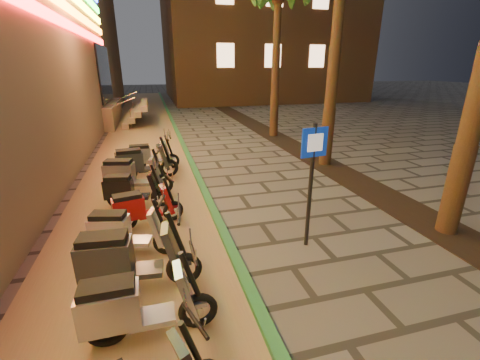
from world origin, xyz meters
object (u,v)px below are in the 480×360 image
object	(u,v)px
scooter_5	(133,307)
scooter_10	(130,175)
pedestrian_sign	(312,170)
scooter_7	(124,231)
scooter_8	(140,208)
scooter_9	(129,189)
scooter_12	(148,156)
scooter_11	(139,163)
scooter_6	(125,259)

from	to	relation	value
scooter_5	scooter_10	bearing A→B (deg)	92.31
pedestrian_sign	scooter_7	bearing A→B (deg)	162.36
pedestrian_sign	scooter_8	size ratio (longest dim) A/B	1.58
scooter_9	scooter_8	bearing A→B (deg)	-66.71
scooter_7	scooter_5	bearing A→B (deg)	-69.05
scooter_9	scooter_12	xyz separation A→B (m)	(0.45, 2.92, 0.02)
scooter_7	scooter_9	size ratio (longest dim) A/B	1.01
scooter_10	pedestrian_sign	bearing A→B (deg)	-34.54
scooter_11	scooter_12	size ratio (longest dim) A/B	1.14
scooter_5	scooter_9	world-z (taller)	scooter_5
scooter_8	scooter_10	xyz separation A→B (m)	(-0.28, 2.02, 0.09)
scooter_10	scooter_9	bearing A→B (deg)	-76.82
scooter_10	scooter_12	xyz separation A→B (m)	(0.46, 2.02, -0.05)
scooter_9	scooter_10	distance (m)	0.90
scooter_5	scooter_11	world-z (taller)	scooter_11
scooter_11	scooter_12	xyz separation A→B (m)	(0.24, 0.95, -0.06)
scooter_7	scooter_12	distance (m)	5.08
pedestrian_sign	scooter_9	size ratio (longest dim) A/B	1.52
pedestrian_sign	scooter_10	xyz separation A→B (m)	(-3.34, 3.60, -0.98)
scooter_5	scooter_10	xyz separation A→B (m)	(-0.26, 5.10, 0.03)
pedestrian_sign	scooter_11	distance (m)	5.69
scooter_5	scooter_11	distance (m)	6.17
pedestrian_sign	scooter_5	distance (m)	3.57
scooter_7	scooter_8	size ratio (longest dim) A/B	1.05
pedestrian_sign	scooter_11	bearing A→B (deg)	115.64
scooter_5	scooter_12	world-z (taller)	scooter_5
scooter_5	scooter_12	size ratio (longest dim) A/B	1.03
scooter_8	scooter_6	bearing A→B (deg)	-106.77
pedestrian_sign	scooter_8	bearing A→B (deg)	144.58
scooter_6	scooter_7	size ratio (longest dim) A/B	1.16
scooter_6	scooter_11	world-z (taller)	scooter_11
scooter_7	scooter_12	xyz separation A→B (m)	(0.43, 5.06, 0.01)
scooter_6	scooter_7	distance (m)	1.04
scooter_12	scooter_11	bearing A→B (deg)	-106.27
scooter_5	scooter_12	bearing A→B (deg)	87.83
scooter_5	scooter_7	xyz separation A→B (m)	(-0.24, 2.06, -0.03)
scooter_11	scooter_5	bearing A→B (deg)	-96.86
scooter_8	scooter_5	bearing A→B (deg)	-102.65
scooter_10	scooter_12	distance (m)	2.07
scooter_5	scooter_6	xyz separation A→B (m)	(-0.14, 1.03, 0.04)
scooter_5	scooter_10	size ratio (longest dim) A/B	0.93
scooter_8	scooter_12	size ratio (longest dim) A/B	0.93
scooter_8	scooter_11	distance (m)	3.09
scooter_7	scooter_10	distance (m)	3.04
scooter_5	scooter_9	bearing A→B (deg)	92.81
scooter_7	scooter_9	world-z (taller)	scooter_7
scooter_6	scooter_11	size ratio (longest dim) A/B	0.99
scooter_12	scooter_6	bearing A→B (deg)	-95.36
scooter_9	scooter_10	world-z (taller)	scooter_10
pedestrian_sign	scooter_7	distance (m)	3.52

